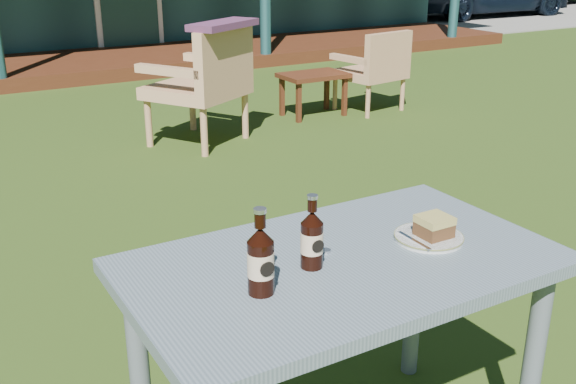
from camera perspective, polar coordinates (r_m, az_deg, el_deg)
ground at (r=3.49m, az=-10.93°, el=-6.16°), size 80.00×80.00×0.00m
gravel_strip at (r=16.31m, az=15.00°, el=14.45°), size 9.00×6.00×0.02m
cafe_table at (r=1.93m, az=4.57°, el=-8.32°), size 1.20×0.70×0.72m
plate at (r=2.03m, az=11.82°, el=-3.75°), size 0.20×0.20×0.01m
cake_slice at (r=2.01m, az=12.28°, el=-2.83°), size 0.09×0.09×0.06m
fork at (r=1.98m, az=10.62°, el=-4.06°), size 0.02×0.14×0.00m
cola_bottle_near at (r=1.79m, az=2.03°, el=-3.98°), size 0.06×0.06×0.21m
cola_bottle_far at (r=1.66m, az=-2.33°, el=-5.77°), size 0.07×0.07×0.23m
bottle_cap at (r=1.91m, az=3.24°, el=-5.00°), size 0.03×0.03×0.01m
armchair_left at (r=5.39m, az=-7.00°, el=9.43°), size 0.92×0.91×0.93m
armchair_right at (r=6.51m, az=7.42°, el=10.47°), size 0.64×0.61×0.76m
floral_throw at (r=5.22m, az=-5.49°, el=13.92°), size 0.67×0.53×0.05m
side_table at (r=6.31m, az=2.17°, el=9.50°), size 0.60×0.40×0.40m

